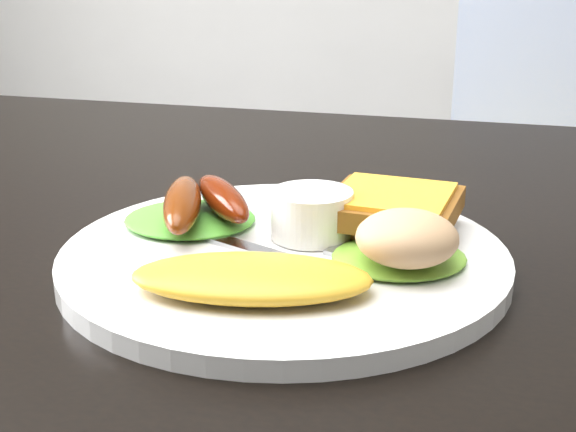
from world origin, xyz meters
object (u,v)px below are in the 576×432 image
plate (284,258)px  dining_table (185,238)px  person (517,103)px  dining_chair (551,178)px

plate → dining_table: bearing=141.3°
dining_table → person: 0.79m
dining_chair → plate: 1.39m
person → plate: bearing=77.4°
dining_table → person: size_ratio=0.85×
dining_table → person: (0.26, 0.75, -0.02)m
dining_table → plate: 0.13m
dining_chair → plate: plate is taller
dining_chair → person: person is taller
person → plate: 0.85m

